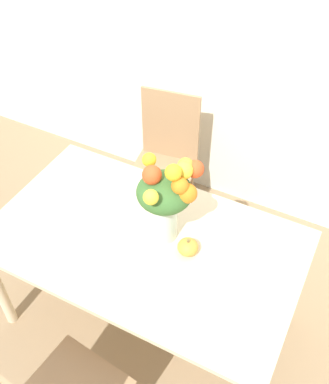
{
  "coord_description": "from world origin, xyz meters",
  "views": [
    {
      "loc": [
        0.75,
        -1.24,
        2.48
      ],
      "look_at": [
        0.08,
        0.08,
        1.03
      ],
      "focal_mm": 42.0,
      "sensor_mm": 36.0,
      "label": 1
    }
  ],
  "objects": [
    {
      "name": "flower_vase",
      "position": [
        0.09,
        0.08,
        1.01
      ],
      "size": [
        0.3,
        0.32,
        0.49
      ],
      "color": "#B2CCBC",
      "rests_on": "dining_table"
    },
    {
      "name": "dining_table",
      "position": [
        0.0,
        0.0,
        0.65
      ],
      "size": [
        1.57,
        0.92,
        0.73
      ],
      "color": "beige",
      "rests_on": "ground_plane"
    },
    {
      "name": "ground_plane",
      "position": [
        0.0,
        0.0,
        0.0
      ],
      "size": [
        12.0,
        12.0,
        0.0
      ],
      "primitive_type": "plane",
      "color": "#8E7556"
    },
    {
      "name": "dining_chair_near_window",
      "position": [
        -0.32,
        0.84,
        0.49
      ],
      "size": [
        0.48,
        0.48,
        0.96
      ],
      "rotation": [
        0.0,
        0.0,
        0.14
      ],
      "color": "#9E7A56",
      "rests_on": "ground_plane"
    },
    {
      "name": "wall_back",
      "position": [
        0.0,
        1.26,
        1.35
      ],
      "size": [
        8.0,
        0.06,
        2.7
      ],
      "color": "silver",
      "rests_on": "ground_plane"
    },
    {
      "name": "pumpkin",
      "position": [
        0.23,
        0.03,
        0.77
      ],
      "size": [
        0.1,
        0.1,
        0.09
      ],
      "color": "gold",
      "rests_on": "dining_table"
    }
  ]
}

